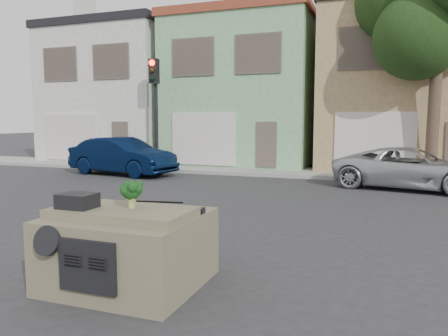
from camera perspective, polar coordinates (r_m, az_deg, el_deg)
The scene contains 13 objects.
ground_plane at distance 9.10m, azimuth -1.90°, elevation -8.46°, with size 120.00×120.00×0.00m, color #303033.
sidewalk at distance 19.08m, azimuth 10.02°, elevation -0.57°, with size 40.00×3.00×0.15m, color gray.
townhouse_white at distance 26.84m, azimuth -12.26°, elevation 9.24°, with size 7.20×8.20×7.55m, color silver.
townhouse_mint at distance 23.70m, azimuth 3.47°, elevation 9.78°, with size 7.20×8.20×7.55m, color #82B783.
townhouse_tan at distance 22.71m, azimuth 22.17°, elevation 9.49°, with size 7.20×8.20×7.55m, color tan.
navy_sedan at distance 19.12m, azimuth -13.10°, elevation -0.85°, with size 1.68×4.82×1.59m, color black.
silver_pickup at distance 16.04m, azimuth 23.22°, elevation -2.54°, with size 2.33×5.05×1.40m, color #B5B8BC.
traffic_signal at distance 20.20m, azimuth -8.97°, elevation 6.85°, with size 0.40×0.40×5.10m, color black.
tree_near at distance 18.14m, azimuth 25.96°, elevation 11.77°, with size 4.40×4.00×8.50m, color #1C3512.
car_dashboard at distance 6.37m, azimuth -12.26°, elevation -9.83°, with size 2.00×1.80×1.12m, color #6C634B.
instrument_hump at distance 6.28m, azimuth -18.60°, elevation -4.07°, with size 0.48×0.38×0.20m, color black.
wiper_arm at distance 6.42m, azimuth -8.44°, elevation -4.40°, with size 0.70×0.03×0.02m, color black.
broccoli at distance 6.06m, azimuth -12.02°, elevation -3.33°, with size 0.32×0.32×0.39m, color black.
Camera 1 is at (3.31, -8.16, 2.31)m, focal length 35.00 mm.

